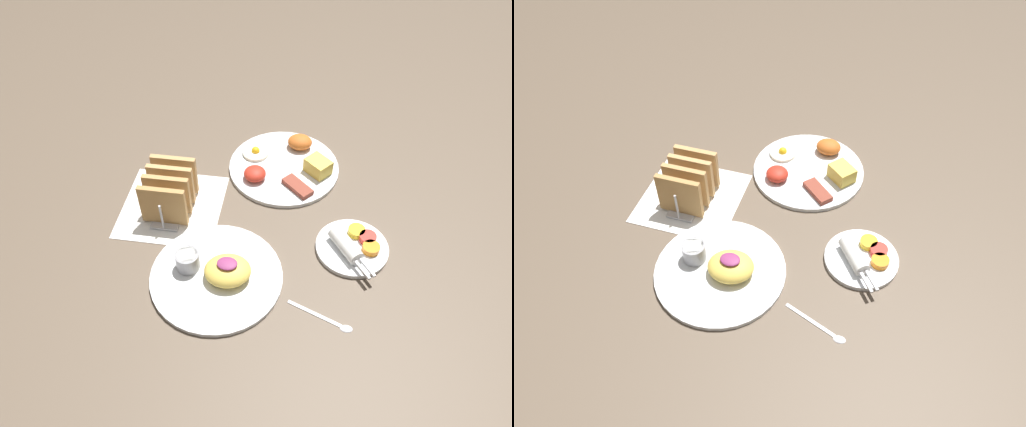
% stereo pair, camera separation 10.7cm
% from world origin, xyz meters
% --- Properties ---
extents(ground_plane, '(3.00, 3.00, 0.00)m').
position_xyz_m(ground_plane, '(0.00, 0.00, 0.00)').
color(ground_plane, brown).
extents(napkin_flat, '(0.22, 0.22, 0.00)m').
position_xyz_m(napkin_flat, '(-0.19, 0.05, 0.00)').
color(napkin_flat, white).
rests_on(napkin_flat, ground_plane).
extents(plate_breakfast, '(0.26, 0.26, 0.05)m').
position_xyz_m(plate_breakfast, '(0.05, 0.21, 0.01)').
color(plate_breakfast, white).
rests_on(plate_breakfast, ground_plane).
extents(plate_condiments, '(0.15, 0.17, 0.04)m').
position_xyz_m(plate_condiments, '(0.21, -0.01, 0.01)').
color(plate_condiments, white).
rests_on(plate_condiments, ground_plane).
extents(plate_foreground, '(0.26, 0.26, 0.06)m').
position_xyz_m(plate_foreground, '(-0.05, -0.13, 0.01)').
color(plate_foreground, white).
rests_on(plate_foreground, ground_plane).
extents(toast_rack, '(0.10, 0.15, 0.10)m').
position_xyz_m(toast_rack, '(-0.19, 0.05, 0.05)').
color(toast_rack, '#B7B7BC').
rests_on(toast_rack, ground_plane).
extents(teaspoon, '(0.13, 0.05, 0.01)m').
position_xyz_m(teaspoon, '(0.17, -0.19, 0.00)').
color(teaspoon, silver).
rests_on(teaspoon, ground_plane).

